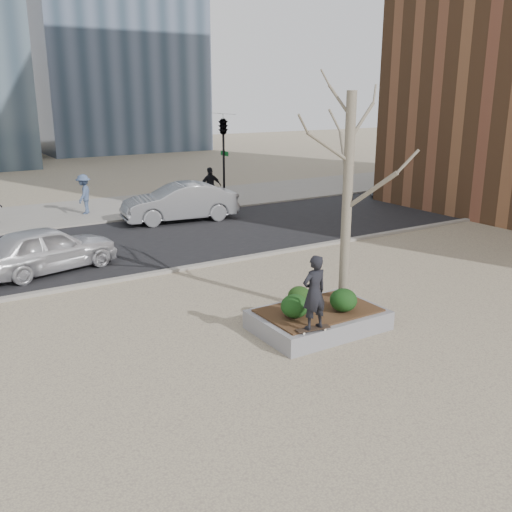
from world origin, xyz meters
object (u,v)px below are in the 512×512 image
planter (318,320)px  skateboard (313,330)px  police_car (47,249)px  skateboarder (314,292)px

planter → skateboard: skateboard is taller
police_car → skateboarder: bearing=-171.3°
skateboard → planter: bearing=55.3°
skateboard → police_car: 9.64m
planter → skateboarder: skateboarder is taller
skateboarder → police_car: size_ratio=0.38×
skateboard → police_car: bearing=120.5°
planter → police_car: (-4.40, 8.07, 0.53)m
planter → police_car: police_car is taller
skateboard → skateboarder: bearing=0.0°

